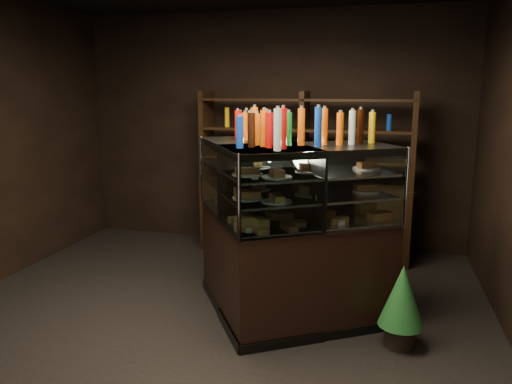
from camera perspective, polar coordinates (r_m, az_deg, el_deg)
ground at (r=4.59m, az=-5.50°, el=-14.50°), size 5.00×5.00×0.00m
room_shell at (r=4.12m, az=-6.03°, el=10.52°), size 5.02×5.02×3.01m
display_case at (r=4.45m, az=2.88°, el=-7.99°), size 1.97×1.61×1.57m
food_display at (r=4.27m, az=2.94°, el=0.45°), size 1.53×1.20×0.48m
bottles_top at (r=4.21m, az=3.05°, el=7.37°), size 1.35×1.06×0.30m
potted_conifer at (r=4.16m, az=16.38°, el=-11.16°), size 0.36×0.36×0.77m
back_shelving at (r=6.15m, az=5.36°, el=-1.72°), size 2.58×0.53×2.00m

